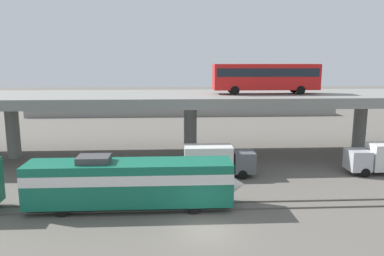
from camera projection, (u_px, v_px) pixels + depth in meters
The scene contains 17 objects.
ground_plane at pixel (205, 230), 25.43m from camera, with size 260.00×260.00×0.00m, color #605B54.
rail_strip_near at pixel (201, 210), 28.65m from camera, with size 110.00×0.12×0.12m, color #59544C.
rail_strip_far at pixel (200, 203), 30.04m from camera, with size 110.00×0.12×0.12m, color #59544C.
train_locomotive at pixel (140, 181), 28.72m from camera, with size 16.46×3.04×4.18m.
highway_overpass at pixel (190, 100), 43.88m from camera, with size 96.00×11.95×7.31m.
transit_bus_on_overpass at pixel (266, 76), 43.26m from camera, with size 12.00×2.68×3.40m.
service_truck_west at pixel (217, 160), 36.74m from camera, with size 6.80×2.46×3.04m.
service_truck_east at pixel (384, 158), 37.61m from camera, with size 6.80×2.46×3.04m.
pier_parking_lot at pixel (182, 110), 79.32m from camera, with size 61.16×10.47×1.36m, color gray.
parked_car_0 at pixel (168, 104), 77.40m from camera, with size 4.56×1.89×1.50m.
parked_car_1 at pixel (206, 104), 78.14m from camera, with size 4.06×1.83×1.50m.
parked_car_2 at pixel (87, 104), 77.32m from camera, with size 4.03×1.82×1.50m.
parked_car_3 at pixel (234, 103), 79.95m from camera, with size 4.29×1.89×1.50m.
parked_car_4 at pixel (142, 105), 76.50m from camera, with size 4.31×1.82×1.50m.
parked_car_5 at pixel (285, 102), 80.38m from camera, with size 4.44×1.91×1.50m.
parked_car_6 at pixel (281, 104), 77.67m from camera, with size 4.58×1.96×1.50m.
harbor_water at pixel (180, 101), 102.03m from camera, with size 140.00×36.00×0.01m, color #385B7A.
Camera 1 is at (-2.12, -23.69, 11.32)m, focal length 35.48 mm.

